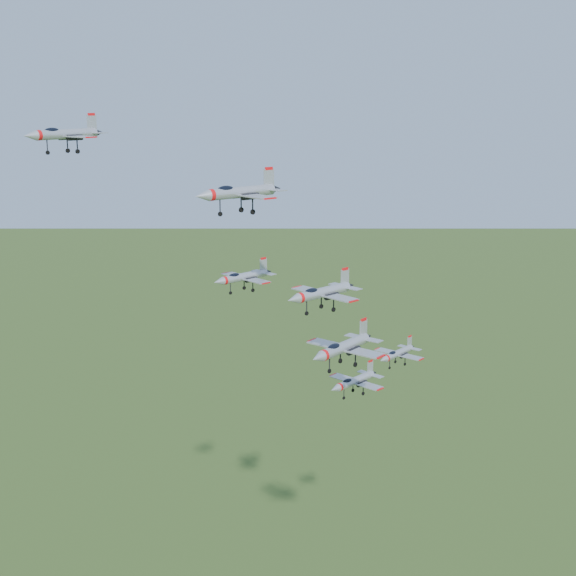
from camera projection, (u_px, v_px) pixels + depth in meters
jet_lead at (64, 134)px, 97.77m from camera, size 11.34×9.59×3.06m
jet_left_high at (239, 192)px, 98.76m from camera, size 13.21×10.94×3.53m
jet_right_high at (321, 292)px, 87.89m from camera, size 10.48×8.75×2.80m
jet_left_low at (243, 277)px, 118.80m from camera, size 11.17×9.31×2.98m
jet_right_low at (343, 347)px, 101.48m from camera, size 12.81×10.88×3.48m
jet_trail at (354, 381)px, 117.42m from camera, size 10.62×8.93×2.85m
jet_extra at (397, 353)px, 133.78m from camera, size 10.37×8.78×2.80m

